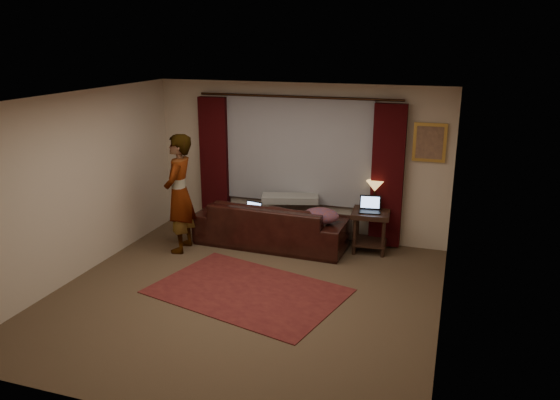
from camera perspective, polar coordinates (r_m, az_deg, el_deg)
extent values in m
cube|color=brown|center=(7.38, -3.73, -9.99)|extent=(5.00, 5.00, 0.01)
cube|color=silver|center=(6.63, -4.16, 10.54)|extent=(5.00, 5.00, 0.02)
cube|color=beige|center=(9.18, 1.97, 4.07)|extent=(5.00, 0.02, 2.60)
cube|color=beige|center=(4.83, -15.30, -8.51)|extent=(5.00, 0.02, 2.60)
cube|color=beige|center=(8.15, -20.44, 1.37)|extent=(0.02, 5.00, 2.60)
cube|color=beige|center=(6.42, 17.23, -2.31)|extent=(0.02, 5.00, 2.60)
cube|color=#93949A|center=(9.08, 1.87, 5.22)|extent=(2.50, 0.05, 1.80)
cube|color=black|center=(9.63, -6.84, 3.83)|extent=(0.50, 0.14, 2.30)
cube|color=black|center=(8.81, 11.16, 2.41)|extent=(0.50, 0.14, 2.30)
cylinder|color=black|center=(8.90, 1.83, 10.72)|extent=(0.04, 0.04, 3.40)
cube|color=gold|center=(8.72, 15.37, 5.82)|extent=(0.50, 0.04, 0.60)
imported|color=black|center=(8.93, -0.83, -1.62)|extent=(2.51, 1.14, 1.00)
cube|color=gray|center=(8.95, 1.08, 1.81)|extent=(0.99, 0.61, 0.11)
ellipsoid|color=brown|center=(8.54, 4.29, -1.69)|extent=(0.64, 0.54, 0.24)
cube|color=maroon|center=(7.49, -3.41, -9.47)|extent=(2.80, 2.20, 0.01)
cube|color=black|center=(8.82, 9.39, -3.22)|extent=(0.62, 0.62, 0.67)
imported|color=gray|center=(8.71, -10.48, 0.67)|extent=(0.62, 0.62, 1.89)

